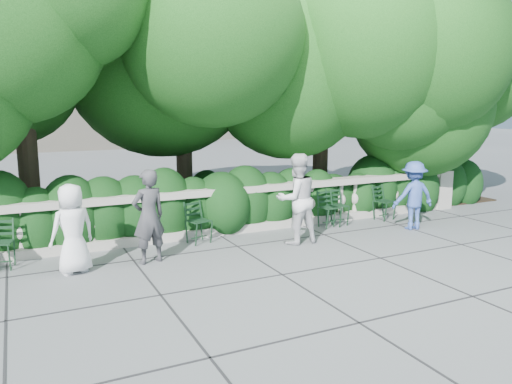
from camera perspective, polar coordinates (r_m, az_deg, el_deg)
name	(u,v)px	position (r m, az deg, el deg)	size (l,w,h in m)	color
ground	(280,254)	(9.21, 2.74, -7.12)	(90.00, 90.00, 0.00)	#585B60
balustrade	(240,210)	(10.65, -1.88, -2.05)	(12.00, 0.44, 1.00)	#9E998E
shrub_hedge	(219,220)	(11.84, -4.24, -3.25)	(15.00, 2.60, 1.70)	black
tree_canopy	(241,50)	(12.04, -1.69, 15.97)	(15.04, 6.52, 6.78)	#3F3023
chair_b	(203,244)	(9.88, -6.04, -5.97)	(0.44, 0.48, 0.84)	black
chair_d	(333,228)	(11.18, 8.79, -4.14)	(0.44, 0.48, 0.84)	black
chair_e	(340,226)	(11.40, 9.61, -3.89)	(0.44, 0.48, 0.84)	black
chair_f	(389,221)	(12.19, 14.93, -3.19)	(0.44, 0.48, 0.84)	black
person_businessman	(72,229)	(8.56, -20.25, -3.97)	(0.72, 0.47, 1.47)	white
person_woman_grey	(149,216)	(8.73, -12.17, -2.75)	(0.60, 0.39, 1.64)	#3B3B40
person_casual_man	(297,199)	(9.77, 4.66, -0.78)	(0.86, 0.67, 1.77)	silver
person_older_blue	(413,195)	(11.40, 17.54, -0.37)	(0.97, 0.56, 1.50)	#3653A4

